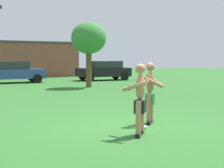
% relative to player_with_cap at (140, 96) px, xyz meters
% --- Properties ---
extents(ground_plane, '(80.00, 80.00, 0.00)m').
position_rel_player_with_cap_xyz_m(ground_plane, '(0.36, 1.14, -0.95)').
color(ground_plane, '#2D6628').
extents(player_with_cap, '(0.73, 0.84, 1.72)m').
position_rel_player_with_cap_xyz_m(player_with_cap, '(0.00, 0.00, 0.00)').
color(player_with_cap, black).
rests_on(player_with_cap, ground_plane).
extents(player_in_green, '(0.74, 0.77, 1.72)m').
position_rel_player_with_cap_xyz_m(player_in_green, '(1.08, 1.10, -0.04)').
color(player_in_green, black).
rests_on(player_in_green, ground_plane).
extents(frisbee, '(0.26, 0.26, 0.03)m').
position_rel_player_with_cap_xyz_m(frisbee, '(0.61, 0.79, -0.93)').
color(frisbee, white).
rests_on(frisbee, ground_plane).
extents(car_blue_mid_lot, '(4.40, 2.24, 1.58)m').
position_rel_player_with_cap_xyz_m(car_blue_mid_lot, '(1.26, 18.73, -0.12)').
color(car_blue_mid_lot, '#2D478C').
rests_on(car_blue_mid_lot, ground_plane).
extents(car_black_far_end, '(4.44, 2.33, 1.58)m').
position_rel_player_with_cap_xyz_m(car_black_far_end, '(8.48, 18.16, -0.12)').
color(car_black_far_end, black).
rests_on(car_black_far_end, ground_plane).
extents(outbuilding_behind_lot, '(11.60, 5.17, 3.39)m').
position_rel_player_with_cap_xyz_m(outbuilding_behind_lot, '(3.38, 26.98, 0.76)').
color(outbuilding_behind_lot, brown).
rests_on(outbuilding_behind_lot, ground_plane).
extents(tree_left_field, '(2.18, 2.18, 4.06)m').
position_rel_player_with_cap_xyz_m(tree_left_field, '(4.55, 12.67, 2.07)').
color(tree_left_field, brown).
rests_on(tree_left_field, ground_plane).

